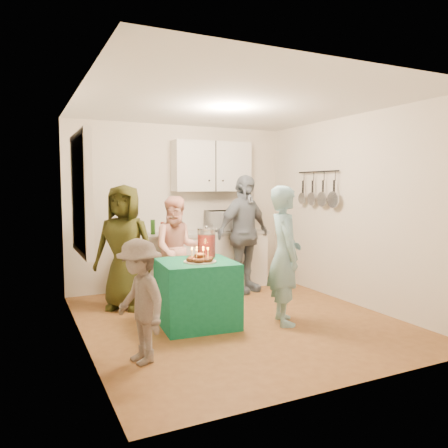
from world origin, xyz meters
name	(u,v)px	position (x,y,z in m)	size (l,w,h in m)	color
floor	(236,319)	(0.00, 0.00, 0.00)	(4.00, 4.00, 0.00)	brown
ceiling	(237,104)	(0.00, 0.00, 2.60)	(4.00, 4.00, 0.00)	white
back_wall	(180,207)	(0.00, 2.00, 1.30)	(3.60, 3.60, 0.00)	silver
left_wall	(81,219)	(-1.80, 0.00, 1.30)	(4.00, 4.00, 0.00)	silver
right_wall	(352,210)	(1.80, 0.00, 1.30)	(4.00, 4.00, 0.00)	silver
window_night	(79,194)	(-1.77, 0.30, 1.55)	(0.04, 1.00, 1.20)	black
counter	(199,262)	(0.20, 1.70, 0.43)	(2.20, 0.58, 0.86)	white
countertop	(199,233)	(0.20, 1.70, 0.89)	(2.24, 0.62, 0.05)	beige
upper_cabinet	(212,166)	(0.50, 1.85, 1.95)	(1.30, 0.30, 0.80)	white
pot_rack	(317,188)	(1.72, 0.70, 1.60)	(0.12, 1.00, 0.60)	black
microwave	(225,221)	(0.67, 1.70, 1.07)	(0.59, 0.40, 0.33)	white
party_table	(197,293)	(-0.51, 0.03, 0.38)	(0.85, 0.85, 0.76)	#106C48
donut_cake	(200,254)	(-0.51, -0.07, 0.85)	(0.38, 0.38, 0.18)	#381C0C
punch_jar	(206,243)	(-0.30, 0.23, 0.93)	(0.22, 0.22, 0.34)	#B40E14
man_birthday	(285,255)	(0.45, -0.36, 0.82)	(0.60, 0.39, 1.64)	#8ABAC8
woman_back_left	(125,247)	(-1.11, 1.09, 0.83)	(0.81, 0.53, 1.65)	#515217
woman_back_center	(178,249)	(-0.36, 1.11, 0.75)	(0.73, 0.57, 1.49)	#FB9083
woman_back_right	(244,234)	(0.75, 1.21, 0.90)	(1.06, 0.44, 1.80)	black
child_near_left	(140,301)	(-1.40, -0.78, 0.58)	(0.75, 0.43, 1.16)	#5A4E48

